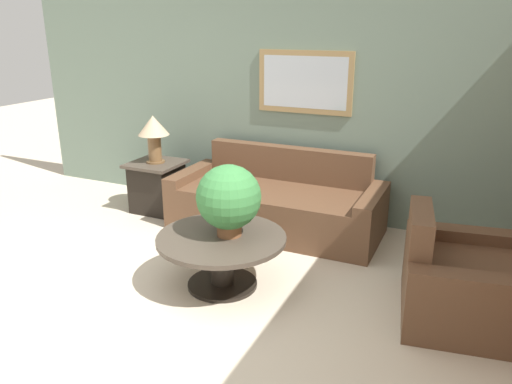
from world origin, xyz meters
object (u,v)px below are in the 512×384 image
at_px(couch_main, 277,204).
at_px(table_lamp, 154,131).
at_px(armchair, 462,283).
at_px(coffee_table, 222,250).
at_px(potted_plant_on_table, 229,198).
at_px(side_table, 157,186).

bearing_deg(couch_main, table_lamp, -177.46).
relative_size(armchair, coffee_table, 1.04).
relative_size(couch_main, coffee_table, 2.07).
relative_size(armchair, potted_plant_on_table, 1.88).
bearing_deg(armchair, potted_plant_on_table, 90.48).
height_order(side_table, potted_plant_on_table, potted_plant_on_table).
bearing_deg(armchair, side_table, 65.76).
bearing_deg(side_table, armchair, -15.49).
height_order(armchair, side_table, armchair).
xyz_separation_m(couch_main, armchair, (1.96, -1.03, 0.00)).
bearing_deg(potted_plant_on_table, coffee_table, -135.69).
xyz_separation_m(couch_main, potted_plant_on_table, (0.11, -1.33, 0.51)).
distance_m(armchair, potted_plant_on_table, 1.94).
distance_m(side_table, table_lamp, 0.68).
bearing_deg(potted_plant_on_table, couch_main, 94.82).
relative_size(coffee_table, potted_plant_on_table, 1.80).
relative_size(couch_main, side_table, 3.78).
bearing_deg(table_lamp, couch_main, 2.54).
xyz_separation_m(coffee_table, potted_plant_on_table, (0.05, 0.05, 0.46)).
distance_m(coffee_table, table_lamp, 2.16).
bearing_deg(table_lamp, coffee_table, -39.58).
height_order(couch_main, side_table, couch_main).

